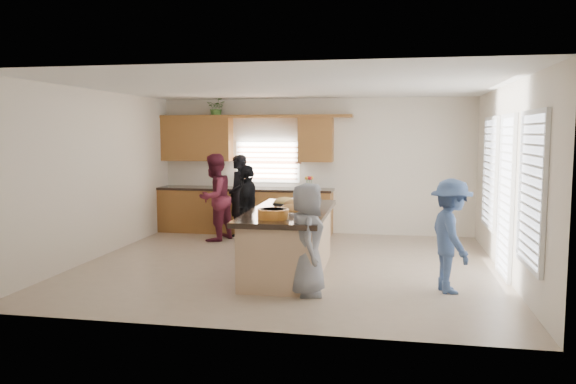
% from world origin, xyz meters
% --- Properties ---
extents(floor, '(6.50, 6.50, 0.00)m').
position_xyz_m(floor, '(0.00, 0.00, 0.00)').
color(floor, tan).
rests_on(floor, ground).
extents(room_shell, '(6.52, 6.02, 2.81)m').
position_xyz_m(room_shell, '(0.00, 0.00, 1.90)').
color(room_shell, silver).
rests_on(room_shell, ground).
extents(back_cabinetry, '(4.08, 0.66, 2.46)m').
position_xyz_m(back_cabinetry, '(-1.47, 2.73, 0.91)').
color(back_cabinetry, '#99622C').
rests_on(back_cabinetry, ground).
extents(right_wall_glazing, '(0.06, 4.00, 2.25)m').
position_xyz_m(right_wall_glazing, '(3.22, -0.13, 1.34)').
color(right_wall_glazing, white).
rests_on(right_wall_glazing, ground).
extents(island, '(1.20, 2.72, 0.95)m').
position_xyz_m(island, '(0.11, -0.47, 0.45)').
color(island, tan).
rests_on(island, ground).
extents(platter_front, '(0.46, 0.46, 0.19)m').
position_xyz_m(platter_front, '(0.20, -0.71, 0.98)').
color(platter_front, black).
rests_on(platter_front, island).
extents(platter_mid, '(0.46, 0.46, 0.19)m').
position_xyz_m(platter_mid, '(0.16, -0.09, 0.98)').
color(platter_mid, black).
rests_on(platter_mid, island).
extents(platter_back, '(0.40, 0.40, 0.16)m').
position_xyz_m(platter_back, '(-0.09, 0.22, 0.98)').
color(platter_back, black).
rests_on(platter_back, island).
extents(salad_bowl, '(0.42, 0.42, 0.13)m').
position_xyz_m(salad_bowl, '(0.06, -1.37, 1.02)').
color(salad_bowl, orange).
rests_on(salad_bowl, island).
extents(clear_cup, '(0.09, 0.09, 0.09)m').
position_xyz_m(clear_cup, '(0.31, -1.44, 0.99)').
color(clear_cup, white).
rests_on(clear_cup, island).
extents(plate_stack, '(0.21, 0.21, 0.05)m').
position_xyz_m(plate_stack, '(0.04, 0.59, 0.98)').
color(plate_stack, '#BD93D6').
rests_on(plate_stack, island).
extents(flower_vase, '(0.14, 0.14, 0.42)m').
position_xyz_m(flower_vase, '(0.23, 0.70, 1.17)').
color(flower_vase, silver).
rests_on(flower_vase, island).
extents(potted_plant, '(0.39, 0.34, 0.43)m').
position_xyz_m(potted_plant, '(-2.05, 2.82, 2.61)').
color(potted_plant, '#406D2B').
rests_on(potted_plant, back_cabinetry).
extents(woman_left_back, '(0.67, 0.73, 1.66)m').
position_xyz_m(woman_left_back, '(-1.40, 2.11, 0.83)').
color(woman_left_back, black).
rests_on(woman_left_back, ground).
extents(woman_left_mid, '(0.86, 0.98, 1.69)m').
position_xyz_m(woman_left_mid, '(-1.78, 1.76, 0.85)').
color(woman_left_mid, maroon).
rests_on(woman_left_mid, ground).
extents(woman_left_front, '(0.52, 0.95, 1.54)m').
position_xyz_m(woman_left_front, '(-0.88, 0.85, 0.77)').
color(woman_left_front, black).
rests_on(woman_left_front, ground).
extents(woman_right_back, '(0.77, 1.07, 1.50)m').
position_xyz_m(woman_right_back, '(2.37, -1.09, 0.75)').
color(woman_right_back, '#405A8C').
rests_on(woman_right_back, ground).
extents(woman_right_front, '(0.58, 0.78, 1.46)m').
position_xyz_m(woman_right_front, '(0.54, -1.56, 0.73)').
color(woman_right_front, slate).
rests_on(woman_right_front, ground).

